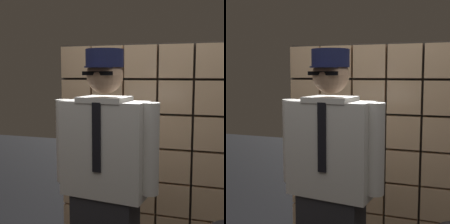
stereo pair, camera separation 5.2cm
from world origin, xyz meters
The scene contains 2 objects.
glass_block_wall centered at (0.00, 1.46, 0.97)m, with size 1.98×0.10×1.98m.
standing_person centered at (-0.17, 0.38, 0.95)m, with size 0.73×0.33×1.83m.
Camera 2 is at (0.55, -1.60, 1.67)m, focal length 52.74 mm.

